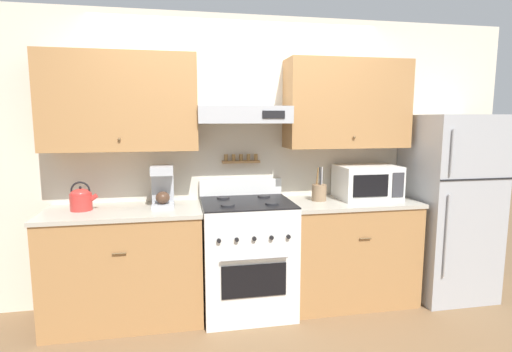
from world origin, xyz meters
TOP-DOWN VIEW (x-y plane):
  - ground_plane at (0.00, 0.00)m, footprint 16.00×16.00m
  - wall_back at (-0.03, 0.59)m, footprint 5.20×0.46m
  - counter_left at (-1.00, 0.32)m, footprint 1.24×0.64m
  - counter_right at (0.94, 0.32)m, footprint 1.13×0.64m
  - stove_range at (-0.00, 0.29)m, footprint 0.75×0.70m
  - refrigerator at (1.90, 0.28)m, footprint 0.69×0.70m
  - tea_kettle at (-1.32, 0.36)m, footprint 0.21×0.17m
  - coffee_maker at (-0.69, 0.39)m, footprint 0.18×0.23m
  - microwave at (1.13, 0.38)m, footprint 0.53×0.40m
  - utensil_crock at (0.66, 0.36)m, footprint 0.13×0.13m

SIDE VIEW (x-z plane):
  - ground_plane at x=0.00m, z-range 0.00..0.00m
  - counter_left at x=-1.00m, z-range 0.00..0.93m
  - counter_right at x=0.94m, z-range 0.00..0.93m
  - stove_range at x=0.00m, z-range -0.07..1.04m
  - refrigerator at x=1.90m, z-range 0.00..1.68m
  - utensil_crock at x=0.66m, z-range 0.86..1.16m
  - tea_kettle at x=-1.32m, z-range 0.90..1.14m
  - microwave at x=1.13m, z-range 0.93..1.23m
  - coffee_maker at x=-0.69m, z-range 0.93..1.27m
  - wall_back at x=-0.03m, z-range 0.19..2.74m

